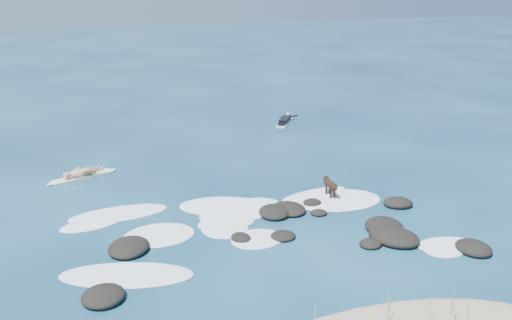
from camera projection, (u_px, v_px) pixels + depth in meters
name	position (u px, v px, depth m)	size (l,w,h in m)	color
ground	(271.00, 220.00, 20.15)	(160.00, 160.00, 0.00)	#0A2642
reef_rocks	(311.00, 233.00, 18.90)	(12.53, 6.29, 0.49)	black
breaking_foam	(239.00, 221.00, 20.05)	(13.19, 7.87, 0.12)	white
standing_surfer_rig	(81.00, 162.00, 24.10)	(3.02, 1.40, 1.77)	#F7EFC6
paddling_surfer_rig	(285.00, 120.00, 33.16)	(1.86, 2.30, 0.44)	white
dog	(330.00, 185.00, 22.06)	(0.33, 1.23, 0.78)	black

